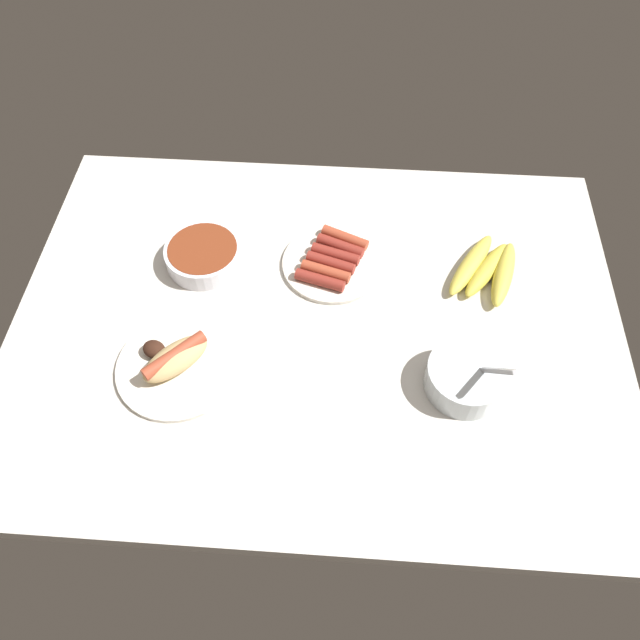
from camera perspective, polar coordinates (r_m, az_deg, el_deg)
The scene contains 6 objects.
ground_plane at distance 124.20cm, azimuth -0.26°, elevation -0.32°, with size 120.00×90.00×3.00cm, color silver.
bowl_coleslaw at distance 115.19cm, azimuth 13.22°, elevation -5.08°, with size 14.47×14.47×15.66cm.
plate_sausages at distance 130.69cm, azimuth 1.20°, elevation 5.39°, with size 21.30×21.30×3.32cm.
bowl_chili at distance 132.53cm, azimuth -10.61°, elevation 5.91°, with size 15.95×15.95×4.38cm.
plate_hotdog_assembled at distance 118.40cm, azimuth -13.04°, elevation -3.77°, with size 23.08×23.08×5.61cm.
banana_bunch at distance 133.07cm, azimuth 15.10°, elevation 4.48°, with size 16.78×20.60×3.93cm.
Camera 1 is at (5.40, -71.05, 100.23)cm, focal length 34.97 mm.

